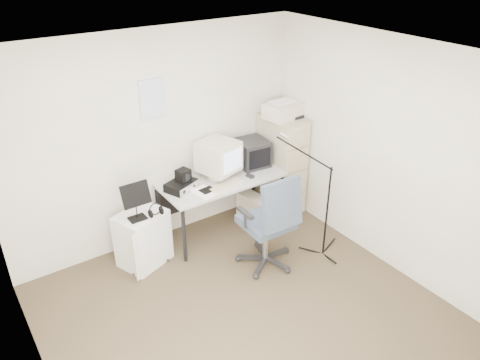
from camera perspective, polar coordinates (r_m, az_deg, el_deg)
floor at (r=4.77m, az=1.11°, el=-16.51°), size 3.60×3.60×0.01m
ceiling at (r=3.51m, az=1.50°, el=14.11°), size 3.60×3.60×0.01m
wall_back at (r=5.40m, az=-10.03°, el=4.74°), size 3.60×0.02×2.50m
wall_front at (r=3.05m, az=22.56°, el=-17.99°), size 3.60×0.02×2.50m
wall_left at (r=3.46m, az=-24.28°, el=-12.17°), size 0.02×3.60×2.50m
wall_right at (r=5.14m, az=17.77°, el=2.59°), size 0.02×3.60×2.50m
wall_calendar at (r=5.20m, az=-10.63°, el=9.71°), size 0.30×0.02×0.44m
filing_cabinet at (r=6.17m, az=5.07°, el=2.00°), size 0.40×0.60×1.30m
printer at (r=5.87m, az=5.47°, el=8.48°), size 0.52×0.38×0.19m
desk at (r=5.78m, az=-2.17°, el=-3.00°), size 1.50×0.70×0.73m
crt_monitor at (r=5.56m, az=-2.68°, el=2.51°), size 0.51×0.52×0.45m
crt_tv at (r=5.87m, az=1.45°, el=3.34°), size 0.40×0.42×0.33m
desk_speaker at (r=5.76m, az=-0.70°, el=1.92°), size 0.11×0.11×0.16m
keyboard at (r=5.42m, az=-1.75°, el=-0.70°), size 0.48×0.26×0.03m
mouse at (r=5.62m, az=1.24°, el=0.48°), size 0.07×0.11×0.03m
radio_receiver at (r=5.38m, az=-7.18°, el=-0.67°), size 0.41×0.35×0.10m
radio_speaker at (r=5.34m, az=-6.93°, el=0.56°), size 0.17×0.17×0.14m
papers at (r=5.30m, az=-4.36°, el=-1.48°), size 0.23×0.29×0.02m
pc_tower at (r=6.00m, az=1.59°, el=-3.61°), size 0.25×0.45×0.40m
office_chair at (r=5.11m, az=3.21°, el=-4.90°), size 0.68×0.68×1.14m
side_cart at (r=5.37m, az=-11.75°, el=-6.98°), size 0.62×0.56×0.64m
music_stand at (r=5.00m, az=-12.63°, el=-2.51°), size 0.33×0.22×0.44m
headphones at (r=5.11m, az=-10.22°, el=-3.76°), size 0.19×0.19×0.03m
mic_stand at (r=5.25m, az=10.72°, el=-2.27°), size 0.03×0.03×1.47m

